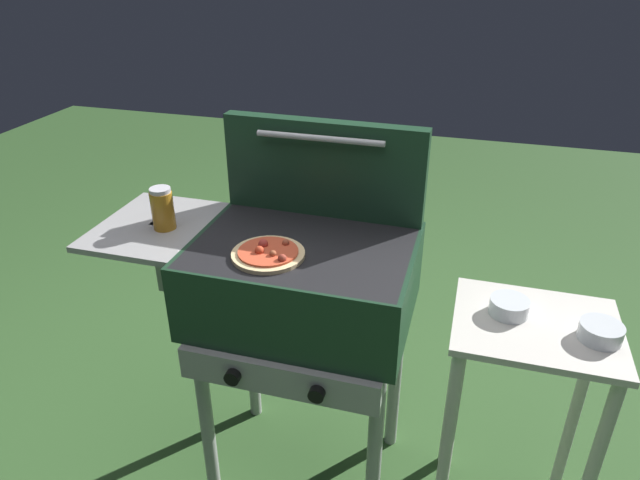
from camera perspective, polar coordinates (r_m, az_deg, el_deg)
ground_plane at (r=2.20m, az=-1.34°, el=-21.45°), size 8.00×8.00×0.00m
grill at (r=1.70m, az=-2.12°, el=-4.66°), size 0.96×0.53×0.90m
grill_lid_open at (r=1.75m, az=0.37°, el=7.18°), size 0.63×0.09×0.30m
pizza_pepperoni at (r=1.57m, az=-5.19°, el=-1.33°), size 0.20×0.20×0.04m
sauce_jar at (r=1.76m, az=-15.46°, el=3.04°), size 0.07×0.07×0.13m
prep_table at (r=1.79m, az=19.70°, el=-13.44°), size 0.44×0.36×0.76m
topping_bowl_near at (r=1.65m, az=26.24°, el=-8.29°), size 0.11×0.11×0.04m
topping_bowl_far at (r=1.66m, az=18.37°, el=-6.39°), size 0.11×0.11×0.04m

